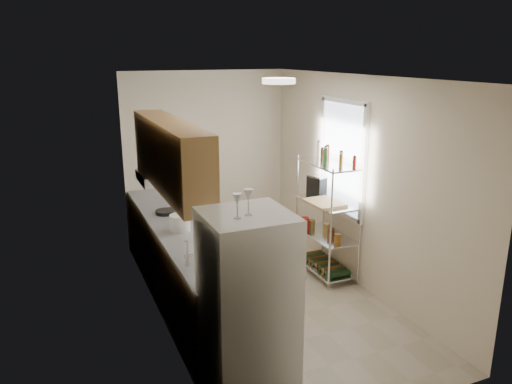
% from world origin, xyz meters
% --- Properties ---
extents(room, '(2.52, 4.42, 2.62)m').
position_xyz_m(room, '(0.00, 0.00, 1.30)').
color(room, '#B1A38F').
rests_on(room, ground).
extents(counter_run, '(0.63, 3.51, 0.90)m').
position_xyz_m(counter_run, '(-0.92, 0.44, 0.45)').
color(counter_run, '#9D6D43').
rests_on(counter_run, ground).
extents(upper_cabinets, '(0.33, 2.20, 0.72)m').
position_xyz_m(upper_cabinets, '(-1.05, 0.10, 1.81)').
color(upper_cabinets, '#9D6D43').
rests_on(upper_cabinets, room).
extents(range_hood, '(0.50, 0.60, 0.12)m').
position_xyz_m(range_hood, '(-1.00, 0.90, 1.39)').
color(range_hood, '#B7BABC').
rests_on(range_hood, room).
extents(window, '(0.06, 1.00, 1.46)m').
position_xyz_m(window, '(1.23, 0.35, 1.55)').
color(window, white).
rests_on(window, room).
extents(bakers_rack, '(0.45, 0.90, 1.73)m').
position_xyz_m(bakers_rack, '(1.00, 0.30, 1.11)').
color(bakers_rack, silver).
rests_on(bakers_rack, ground).
extents(ceiling_dome, '(0.34, 0.34, 0.05)m').
position_xyz_m(ceiling_dome, '(0.00, -0.30, 2.57)').
color(ceiling_dome, white).
rests_on(ceiling_dome, room).
extents(refrigerator, '(0.68, 0.68, 1.65)m').
position_xyz_m(refrigerator, '(-0.87, -1.58, 0.83)').
color(refrigerator, white).
rests_on(refrigerator, ground).
extents(wine_glass_a, '(0.07, 0.07, 0.21)m').
position_xyz_m(wine_glass_a, '(-0.88, -1.62, 1.76)').
color(wine_glass_a, silver).
rests_on(wine_glass_a, refrigerator).
extents(wine_glass_b, '(0.07, 0.07, 0.19)m').
position_xyz_m(wine_glass_b, '(-0.98, -1.65, 1.75)').
color(wine_glass_b, silver).
rests_on(wine_glass_b, refrigerator).
extents(rice_cooker, '(0.23, 0.23, 0.19)m').
position_xyz_m(rice_cooker, '(-0.94, 0.28, 0.99)').
color(rice_cooker, white).
rests_on(rice_cooker, counter_run).
extents(frying_pan_large, '(0.29, 0.29, 0.04)m').
position_xyz_m(frying_pan_large, '(-0.95, 0.95, 0.92)').
color(frying_pan_large, black).
rests_on(frying_pan_large, counter_run).
extents(frying_pan_small, '(0.23, 0.23, 0.04)m').
position_xyz_m(frying_pan_small, '(-0.88, 0.97, 0.92)').
color(frying_pan_small, black).
rests_on(frying_pan_small, counter_run).
extents(cutting_board, '(0.40, 0.51, 0.03)m').
position_xyz_m(cutting_board, '(0.90, 0.21, 1.03)').
color(cutting_board, tan).
rests_on(cutting_board, bakers_rack).
extents(espresso_machine, '(0.22, 0.27, 0.27)m').
position_xyz_m(espresso_machine, '(1.01, 0.60, 1.15)').
color(espresso_machine, black).
rests_on(espresso_machine, bakers_rack).
extents(storage_bag, '(0.12, 0.14, 0.14)m').
position_xyz_m(storage_bag, '(0.87, 0.63, 0.63)').
color(storage_bag, maroon).
rests_on(storage_bag, bakers_rack).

